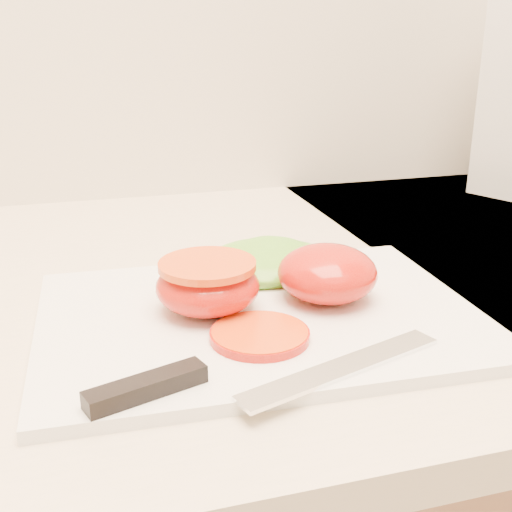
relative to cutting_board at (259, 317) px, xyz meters
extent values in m
cube|color=beige|center=(0.00, 0.12, -0.02)|extent=(3.92, 0.65, 0.03)
cube|color=white|center=(0.00, 0.00, 0.00)|extent=(0.37, 0.27, 0.01)
ellipsoid|color=red|center=(0.06, 0.01, 0.03)|extent=(0.09, 0.09, 0.05)
ellipsoid|color=red|center=(-0.04, 0.01, 0.03)|extent=(0.09, 0.09, 0.04)
cylinder|color=red|center=(-0.04, 0.01, 0.04)|extent=(0.08, 0.08, 0.01)
cylinder|color=#DE5C1A|center=(-0.01, -0.05, 0.01)|extent=(0.07, 0.07, 0.01)
ellipsoid|color=#69C133|center=(0.03, 0.08, 0.02)|extent=(0.13, 0.11, 0.03)
cube|color=silver|center=(0.03, -0.11, 0.01)|extent=(0.17, 0.07, 0.00)
cube|color=black|center=(-0.11, -0.10, 0.01)|extent=(0.08, 0.04, 0.01)
camera|label=1|loc=(-0.14, -0.46, 0.23)|focal=45.00mm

